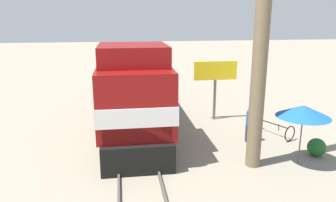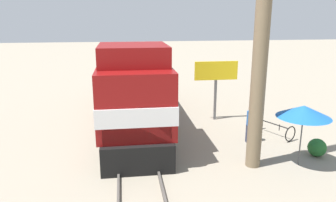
{
  "view_description": "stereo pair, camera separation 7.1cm",
  "coord_description": "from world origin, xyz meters",
  "px_view_note": "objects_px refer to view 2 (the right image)",
  "views": [
    {
      "loc": [
        -0.51,
        -12.79,
        5.61
      ],
      "look_at": [
        1.2,
        -1.09,
        2.5
      ],
      "focal_mm": 35.0,
      "sensor_mm": 36.0,
      "label": 1
    },
    {
      "loc": [
        -0.44,
        -12.8,
        5.61
      ],
      "look_at": [
        1.2,
        -1.09,
        2.5
      ],
      "focal_mm": 35.0,
      "sensor_mm": 36.0,
      "label": 2
    }
  ],
  "objects_px": {
    "utility_pole": "(262,24)",
    "vendor_umbrella": "(304,111)",
    "locomotive": "(132,86)",
    "bicycle": "(273,128)",
    "billboard_sign": "(216,75)",
    "person_bystander": "(250,123)"
  },
  "relations": [
    {
      "from": "utility_pole",
      "to": "billboard_sign",
      "type": "bearing_deg",
      "value": 88.7
    },
    {
      "from": "billboard_sign",
      "to": "vendor_umbrella",
      "type": "bearing_deg",
      "value": -74.49
    },
    {
      "from": "person_bystander",
      "to": "vendor_umbrella",
      "type": "bearing_deg",
      "value": -67.73
    },
    {
      "from": "locomotive",
      "to": "vendor_umbrella",
      "type": "xyz_separation_m",
      "value": [
        6.18,
        -6.17,
        0.17
      ]
    },
    {
      "from": "locomotive",
      "to": "bicycle",
      "type": "height_order",
      "value": "locomotive"
    },
    {
      "from": "billboard_sign",
      "to": "bicycle",
      "type": "xyz_separation_m",
      "value": [
        2.09,
        -2.86,
        -2.12
      ]
    },
    {
      "from": "billboard_sign",
      "to": "person_bystander",
      "type": "bearing_deg",
      "value": -79.6
    },
    {
      "from": "utility_pole",
      "to": "person_bystander",
      "type": "height_order",
      "value": "utility_pole"
    },
    {
      "from": "locomotive",
      "to": "bicycle",
      "type": "relative_size",
      "value": 6.49
    },
    {
      "from": "vendor_umbrella",
      "to": "person_bystander",
      "type": "distance_m",
      "value": 2.95
    },
    {
      "from": "locomotive",
      "to": "person_bystander",
      "type": "height_order",
      "value": "locomotive"
    },
    {
      "from": "vendor_umbrella",
      "to": "bicycle",
      "type": "relative_size",
      "value": 1.15
    },
    {
      "from": "locomotive",
      "to": "utility_pole",
      "type": "relative_size",
      "value": 1.26
    },
    {
      "from": "utility_pole",
      "to": "vendor_umbrella",
      "type": "height_order",
      "value": "utility_pole"
    },
    {
      "from": "utility_pole",
      "to": "person_bystander",
      "type": "bearing_deg",
      "value": 71.58
    },
    {
      "from": "locomotive",
      "to": "person_bystander",
      "type": "bearing_deg",
      "value": -35.54
    },
    {
      "from": "person_bystander",
      "to": "bicycle",
      "type": "relative_size",
      "value": 0.83
    },
    {
      "from": "bicycle",
      "to": "utility_pole",
      "type": "bearing_deg",
      "value": -153.4
    },
    {
      "from": "billboard_sign",
      "to": "locomotive",
      "type": "bearing_deg",
      "value": 177.45
    },
    {
      "from": "locomotive",
      "to": "bicycle",
      "type": "xyz_separation_m",
      "value": [
        6.62,
        -3.06,
        -1.59
      ]
    },
    {
      "from": "utility_pole",
      "to": "vendor_umbrella",
      "type": "relative_size",
      "value": 4.47
    },
    {
      "from": "utility_pole",
      "to": "vendor_umbrella",
      "type": "distance_m",
      "value": 3.66
    }
  ]
}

